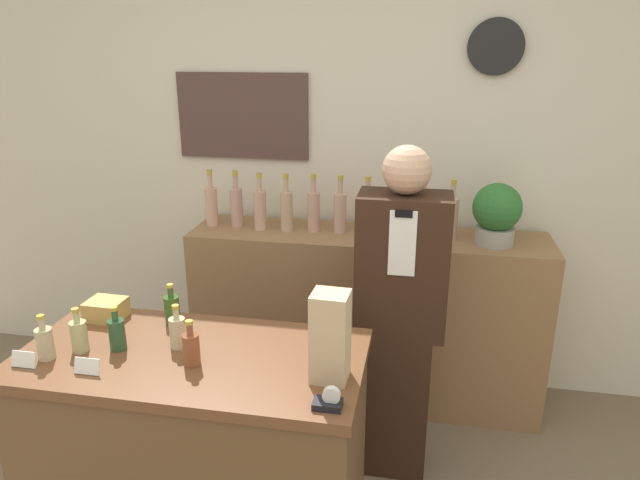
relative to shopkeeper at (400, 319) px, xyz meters
The scene contains 26 objects.
back_wall 1.12m from the shopkeeper, 117.02° to the left, with size 5.20×0.09×2.70m.
back_shelf 0.68m from the shopkeeper, 110.11° to the left, with size 1.94×0.44×0.99m.
display_counter 1.03m from the shopkeeper, 137.74° to the right, with size 1.25×0.62×0.90m.
shopkeeper is the anchor object (origin of this frame).
potted_plant 0.79m from the shopkeeper, 50.65° to the left, with size 0.25×0.25×0.32m.
paper_bag 0.79m from the shopkeeper, 105.34° to the right, with size 0.13×0.12×0.31m.
tape_dispenser 0.91m from the shopkeeper, 101.13° to the right, with size 0.09×0.06×0.07m.
price_card_left 1.51m from the shopkeeper, 145.99° to the right, with size 0.09×0.02×0.06m.
price_card_right 1.32m from the shopkeeper, 140.13° to the right, with size 0.09×0.02×0.06m.
gift_box 1.26m from the shopkeeper, 159.01° to the right, with size 0.15×0.13×0.08m.
counter_bottle_0 1.45m from the shopkeeper, 147.19° to the right, with size 0.06×0.06×0.17m.
counter_bottle_1 1.34m from the shopkeeper, 147.76° to the right, with size 0.06×0.06×0.17m.
counter_bottle_2 1.21m from the shopkeeper, 145.98° to the right, with size 0.06×0.06×0.17m.
counter_bottle_3 1.00m from the shopkeeper, 153.47° to the right, with size 0.06×0.06×0.17m.
counter_bottle_4 1.01m from the shopkeeper, 141.80° to the right, with size 0.06×0.06×0.17m.
counter_bottle_5 1.01m from the shopkeeper, 133.47° to the right, with size 0.06×0.06×0.17m.
shelf_bottle_0 1.29m from the shopkeeper, 151.80° to the left, with size 0.07×0.07×0.32m.
shelf_bottle_1 1.17m from the shopkeeper, 148.08° to the left, with size 0.07×0.07×0.32m.
shelf_bottle_2 1.03m from the shopkeeper, 145.28° to the left, with size 0.07×0.07×0.32m.
shelf_bottle_3 0.93m from the shopkeeper, 139.22° to the left, with size 0.07×0.07×0.32m.
shelf_bottle_4 0.85m from the shopkeeper, 130.98° to the left, with size 0.07×0.07×0.32m.
shelf_bottle_5 0.77m from the shopkeeper, 121.89° to the left, with size 0.07×0.07×0.32m.
shelf_bottle_6 0.70m from the shopkeeper, 110.48° to the left, with size 0.07×0.07×0.32m.
shelf_bottle_7 0.66m from the shopkeeper, 97.20° to the left, with size 0.07×0.07×0.32m.
shelf_bottle_8 0.67m from the shopkeeper, 82.56° to the left, with size 0.07×0.07×0.32m.
shelf_bottle_9 0.71m from the shopkeeper, 69.40° to the left, with size 0.07×0.07×0.32m.
Camera 1 is at (0.51, -1.21, 1.95)m, focal length 32.00 mm.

